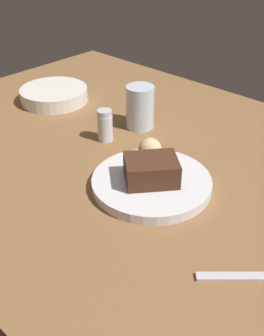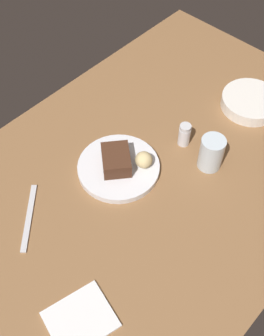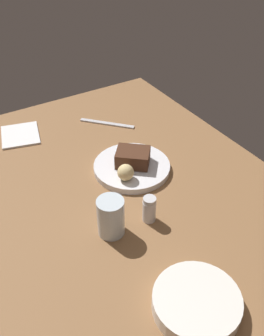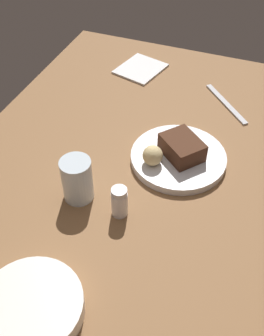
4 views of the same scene
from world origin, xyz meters
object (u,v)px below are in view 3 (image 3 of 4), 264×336
(bread_roll, at_px, (126,172))
(folded_napkin, at_px, (20,135))
(chocolate_cake_slice, at_px, (133,157))
(butter_knife, at_px, (107,123))
(water_glass, at_px, (111,217))
(side_bowl, at_px, (196,303))
(dessert_plate, at_px, (132,167))
(salt_shaker, at_px, (148,210))

(bread_roll, distance_m, folded_napkin, 0.42)
(chocolate_cake_slice, distance_m, folded_napkin, 0.41)
(butter_knife, bearing_deg, water_glass, 109.75)
(side_bowl, distance_m, butter_knife, 0.72)
(side_bowl, xyz_separation_m, folded_napkin, (0.78, 0.09, -0.01))
(butter_knife, relative_size, folded_napkin, 1.41)
(water_glass, height_order, butter_knife, water_glass)
(dessert_plate, bearing_deg, salt_shaker, 159.81)
(bread_roll, relative_size, water_glass, 0.46)
(bread_roll, height_order, side_bowl, bread_roll)
(dessert_plate, xyz_separation_m, side_bowl, (-0.44, 0.12, 0.01))
(butter_knife, bearing_deg, chocolate_cake_slice, 125.11)
(bread_roll, xyz_separation_m, water_glass, (-0.13, 0.12, 0.01))
(dessert_plate, height_order, butter_knife, dessert_plate)
(side_bowl, bearing_deg, salt_shaker, -11.72)
(folded_napkin, bearing_deg, chocolate_cake_slice, -146.73)
(bread_roll, xyz_separation_m, folded_napkin, (0.39, 0.17, -0.04))
(dessert_plate, xyz_separation_m, butter_knife, (0.26, -0.06, -0.01))
(water_glass, distance_m, folded_napkin, 0.52)
(water_glass, bearing_deg, folded_napkin, 5.62)
(butter_knife, bearing_deg, side_bowl, 122.48)
(dessert_plate, height_order, salt_shaker, salt_shaker)
(bread_roll, relative_size, salt_shaker, 0.65)
(salt_shaker, bearing_deg, folded_napkin, 15.39)
(dessert_plate, bearing_deg, folded_napkin, 32.46)
(chocolate_cake_slice, relative_size, bread_roll, 2.05)
(water_glass, xyz_separation_m, side_bowl, (-0.26, -0.04, -0.03))
(butter_knife, height_order, folded_napkin, folded_napkin)
(chocolate_cake_slice, distance_m, bread_roll, 0.07)
(water_glass, relative_size, butter_knife, 0.52)
(dessert_plate, height_order, chocolate_cake_slice, chocolate_cake_slice)
(bread_roll, xyz_separation_m, salt_shaker, (-0.14, 0.02, -0.01))
(dessert_plate, distance_m, bread_roll, 0.07)
(salt_shaker, bearing_deg, dessert_plate, -20.19)
(chocolate_cake_slice, height_order, side_bowl, chocolate_cake_slice)
(side_bowl, height_order, butter_knife, side_bowl)
(bread_roll, distance_m, water_glass, 0.18)
(salt_shaker, xyz_separation_m, side_bowl, (-0.25, 0.05, -0.02))
(dessert_plate, distance_m, side_bowl, 0.46)
(salt_shaker, bearing_deg, chocolate_cake_slice, -21.23)
(bread_roll, bearing_deg, folded_napkin, 23.61)
(chocolate_cake_slice, xyz_separation_m, side_bowl, (-0.44, 0.13, -0.02))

